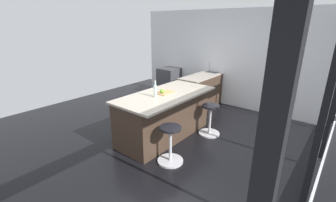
{
  "coord_description": "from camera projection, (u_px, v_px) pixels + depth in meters",
  "views": [
    {
      "loc": [
        3.15,
        2.86,
        2.26
      ],
      "look_at": [
        -0.16,
        0.16,
        0.79
      ],
      "focal_mm": 24.52,
      "sensor_mm": 36.0,
      "label": 1
    }
  ],
  "objects": [
    {
      "name": "ground_plane",
      "position": [
        157.0,
        137.0,
        4.75
      ],
      "size": [
        7.41,
        7.41,
        0.0
      ],
      "primitive_type": "plane",
      "color": "black"
    },
    {
      "name": "window_panel_rear",
      "position": [
        331.0,
        104.0,
        2.68
      ],
      "size": [
        5.7,
        0.12,
        2.61
      ],
      "color": "silver",
      "rests_on": "ground_plane"
    },
    {
      "name": "interior_partition_left",
      "position": [
        224.0,
        58.0,
        6.42
      ],
      "size": [
        0.12,
        5.48,
        2.61
      ],
      "color": "silver",
      "rests_on": "ground_plane"
    },
    {
      "name": "sink_cabinet",
      "position": [
        208.0,
        88.0,
        6.6
      ],
      "size": [
        2.17,
        0.6,
        1.18
      ],
      "color": "#38281E",
      "rests_on": "ground_plane"
    },
    {
      "name": "oven_range",
      "position": [
        169.0,
        82.0,
        7.46
      ],
      "size": [
        0.6,
        0.61,
        0.87
      ],
      "color": "#38383D",
      "rests_on": "ground_plane"
    },
    {
      "name": "kitchen_island",
      "position": [
        164.0,
        115.0,
        4.68
      ],
      "size": [
        2.1,
        1.03,
        0.93
      ],
      "color": "#38281E",
      "rests_on": "ground_plane"
    },
    {
      "name": "stool_by_window",
      "position": [
        210.0,
        121.0,
        4.81
      ],
      "size": [
        0.44,
        0.44,
        0.65
      ],
      "color": "#B7B7BC",
      "rests_on": "ground_plane"
    },
    {
      "name": "stool_middle",
      "position": [
        170.0,
        146.0,
        3.83
      ],
      "size": [
        0.44,
        0.44,
        0.65
      ],
      "color": "#B7B7BC",
      "rests_on": "ground_plane"
    },
    {
      "name": "cutting_board",
      "position": [
        165.0,
        92.0,
        4.55
      ],
      "size": [
        0.36,
        0.24,
        0.02
      ],
      "primitive_type": "cube",
      "color": "tan",
      "rests_on": "kitchen_island"
    },
    {
      "name": "apple_green",
      "position": [
        162.0,
        91.0,
        4.47
      ],
      "size": [
        0.08,
        0.08,
        0.08
      ],
      "primitive_type": "sphere",
      "color": "#609E2D",
      "rests_on": "cutting_board"
    },
    {
      "name": "water_bottle",
      "position": [
        155.0,
        91.0,
        4.28
      ],
      "size": [
        0.06,
        0.06,
        0.31
      ],
      "color": "silver",
      "rests_on": "kitchen_island"
    }
  ]
}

